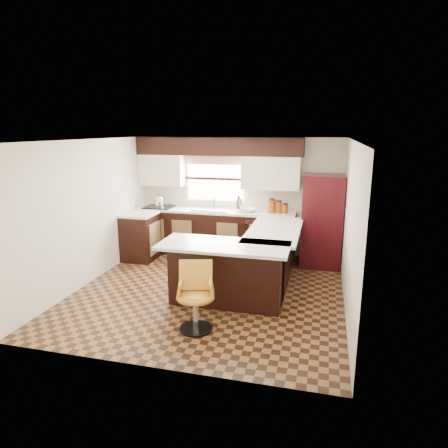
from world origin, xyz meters
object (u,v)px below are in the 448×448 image
(peninsula_long, at_px, (271,257))
(peninsula_return, at_px, (227,274))
(bar_chair, at_px, (195,298))
(refrigerator, at_px, (322,221))

(peninsula_long, height_order, peninsula_return, same)
(peninsula_return, height_order, bar_chair, peninsula_return)
(peninsula_long, relative_size, peninsula_return, 1.18)
(refrigerator, bearing_deg, peninsula_long, -125.03)
(bar_chair, bearing_deg, peninsula_long, 53.66)
(peninsula_long, bearing_deg, refrigerator, 54.97)
(refrigerator, distance_m, bar_chair, 3.43)
(peninsula_return, xyz_separation_m, bar_chair, (-0.19, -0.92, -0.00))
(peninsula_return, xyz_separation_m, refrigerator, (1.33, 2.13, 0.42))
(peninsula_long, relative_size, bar_chair, 2.18)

